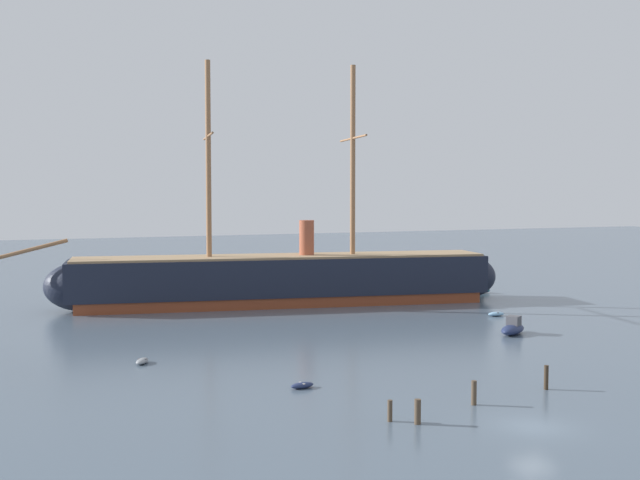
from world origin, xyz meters
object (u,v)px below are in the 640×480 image
at_px(dinghy_foreground_left, 302,385).
at_px(dinghy_alongside_stern, 496,314).
at_px(motorboat_mid_right, 513,328).
at_px(mooring_piling_midwater, 418,412).
at_px(motorboat_far_right, 481,290).
at_px(mooring_piling_nearest, 390,411).
at_px(dinghy_mid_left, 142,361).
at_px(mooring_piling_right_pair, 546,377).
at_px(tall_ship, 282,279).
at_px(mooring_piling_left_pair, 474,393).

relative_size(dinghy_foreground_left, dinghy_alongside_stern, 0.92).
relative_size(motorboat_mid_right, mooring_piling_midwater, 2.94).
distance_m(motorboat_far_right, mooring_piling_nearest, 62.54).
bearing_deg(motorboat_far_right, dinghy_mid_left, -152.04).
bearing_deg(dinghy_foreground_left, dinghy_alongside_stern, 34.57).
bearing_deg(mooring_piling_right_pair, motorboat_mid_right, 59.91).
xyz_separation_m(dinghy_alongside_stern, mooring_piling_nearest, (-29.71, -31.43, 0.42)).
distance_m(tall_ship, mooring_piling_left_pair, 47.98).
distance_m(tall_ship, dinghy_foreground_left, 41.47).
relative_size(tall_ship, motorboat_mid_right, 13.59).
relative_size(dinghy_mid_left, mooring_piling_midwater, 1.34).
relative_size(dinghy_mid_left, motorboat_far_right, 0.70).
xyz_separation_m(tall_ship, mooring_piling_left_pair, (-3.93, -47.76, -2.34)).
distance_m(tall_ship, motorboat_far_right, 28.67).
bearing_deg(motorboat_far_right, mooring_piling_nearest, -128.89).
distance_m(mooring_piling_nearest, mooring_piling_right_pair, 14.02).
xyz_separation_m(dinghy_foreground_left, mooring_piling_midwater, (3.27, -10.72, 0.55)).
bearing_deg(mooring_piling_right_pair, mooring_piling_midwater, -163.02).
bearing_deg(mooring_piling_left_pair, dinghy_mid_left, 130.69).
bearing_deg(motorboat_far_right, mooring_piling_left_pair, -124.36).
distance_m(dinghy_foreground_left, mooring_piling_midwater, 11.23).
relative_size(dinghy_foreground_left, mooring_piling_nearest, 1.42).
bearing_deg(dinghy_foreground_left, motorboat_far_right, 43.46).
bearing_deg(mooring_piling_right_pair, mooring_piling_nearest, -168.98).
xyz_separation_m(dinghy_foreground_left, mooring_piling_nearest, (1.99, -9.59, 0.45)).
relative_size(tall_ship, mooring_piling_midwater, 40.01).
bearing_deg(mooring_piling_midwater, dinghy_foreground_left, 106.95).
distance_m(motorboat_mid_right, mooring_piling_right_pair, 21.64).
distance_m(motorboat_far_right, mooring_piling_midwater, 62.64).
bearing_deg(mooring_piling_left_pair, mooring_piling_nearest, -169.99).
height_order(tall_ship, motorboat_mid_right, tall_ship).
xyz_separation_m(dinghy_foreground_left, mooring_piling_left_pair, (8.79, -8.39, 0.59)).
xyz_separation_m(dinghy_mid_left, dinghy_alongside_stern, (40.77, 9.47, 0.02)).
distance_m(mooring_piling_left_pair, mooring_piling_midwater, 5.99).
relative_size(dinghy_mid_left, motorboat_mid_right, 0.46).
distance_m(motorboat_mid_right, motorboat_far_right, 30.96).
bearing_deg(mooring_piling_midwater, dinghy_alongside_stern, 48.88).
relative_size(mooring_piling_right_pair, mooring_piling_midwater, 1.14).
xyz_separation_m(motorboat_mid_right, mooring_piling_left_pair, (-17.82, -20.20, 0.18)).
bearing_deg(mooring_piling_left_pair, dinghy_foreground_left, 136.32).
bearing_deg(dinghy_foreground_left, tall_ship, 72.10).
distance_m(tall_ship, mooring_piling_nearest, 50.18).
height_order(dinghy_mid_left, dinghy_alongside_stern, dinghy_alongside_stern).
bearing_deg(motorboat_mid_right, dinghy_alongside_stern, 63.05).
bearing_deg(mooring_piling_nearest, mooring_piling_right_pair, 11.02).
distance_m(dinghy_mid_left, motorboat_far_right, 56.97).
bearing_deg(dinghy_alongside_stern, mooring_piling_left_pair, -127.16).
relative_size(dinghy_mid_left, mooring_piling_right_pair, 1.18).
distance_m(tall_ship, motorboat_mid_right, 30.96).
bearing_deg(dinghy_alongside_stern, dinghy_mid_left, -166.93).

